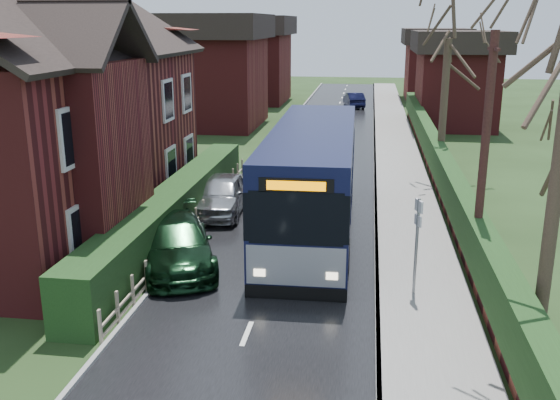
% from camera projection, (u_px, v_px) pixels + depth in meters
% --- Properties ---
extents(ground, '(140.00, 140.00, 0.00)m').
position_uv_depth(ground, '(261.00, 298.00, 16.54)').
color(ground, '#28421C').
rests_on(ground, ground).
extents(road, '(6.00, 100.00, 0.02)m').
position_uv_depth(road, '(302.00, 197.00, 26.06)').
color(road, black).
rests_on(road, ground).
extents(pavement, '(2.50, 100.00, 0.14)m').
position_uv_depth(pavement, '(405.00, 200.00, 25.46)').
color(pavement, slate).
rests_on(pavement, ground).
extents(kerb_right, '(0.12, 100.00, 0.14)m').
position_uv_depth(kerb_right, '(376.00, 199.00, 25.63)').
color(kerb_right, gray).
rests_on(kerb_right, ground).
extents(kerb_left, '(0.12, 100.00, 0.10)m').
position_uv_depth(kerb_left, '(231.00, 194.00, 26.46)').
color(kerb_left, gray).
rests_on(kerb_left, ground).
extents(front_hedge, '(1.20, 16.00, 1.60)m').
position_uv_depth(front_hedge, '(175.00, 210.00, 21.61)').
color(front_hedge, black).
rests_on(front_hedge, ground).
extents(picket_fence, '(0.10, 16.00, 0.90)m').
position_uv_depth(picket_fence, '(196.00, 220.00, 21.61)').
color(picket_fence, tan).
rests_on(picket_fence, ground).
extents(right_wall_hedge, '(0.60, 50.00, 1.80)m').
position_uv_depth(right_wall_hedge, '(446.00, 179.00, 24.99)').
color(right_wall_hedge, maroon).
rests_on(right_wall_hedge, ground).
extents(brick_house, '(9.30, 14.60, 10.30)m').
position_uv_depth(brick_house, '(30.00, 105.00, 21.07)').
color(brick_house, maroon).
rests_on(brick_house, ground).
extents(bus, '(2.95, 11.98, 3.63)m').
position_uv_depth(bus, '(313.00, 180.00, 21.55)').
color(bus, black).
rests_on(bus, ground).
extents(car_silver, '(1.94, 4.39, 1.47)m').
position_uv_depth(car_silver, '(222.00, 194.00, 23.77)').
color(car_silver, '#AEAFB3').
rests_on(car_silver, ground).
extents(car_green, '(3.72, 5.36, 1.44)m').
position_uv_depth(car_green, '(177.00, 243.00, 18.60)').
color(car_green, black).
rests_on(car_green, ground).
extents(car_distant, '(2.09, 4.06, 1.27)m').
position_uv_depth(car_distant, '(354.00, 100.00, 53.45)').
color(car_distant, black).
rests_on(car_distant, ground).
extents(bus_stop_sign, '(0.19, 0.41, 2.74)m').
position_uv_depth(bus_stop_sign, '(417.00, 233.00, 16.11)').
color(bus_stop_sign, slate).
rests_on(bus_stop_sign, ground).
extents(telegraph_pole, '(0.24, 0.89, 6.88)m').
position_uv_depth(telegraph_pole, '(484.00, 158.00, 17.01)').
color(telegraph_pole, black).
rests_on(telegraph_pole, ground).
extents(tree_right_far, '(4.71, 4.71, 9.10)m').
position_uv_depth(tree_right_far, '(449.00, 28.00, 27.39)').
color(tree_right_far, '#3B2E23').
rests_on(tree_right_far, ground).
extents(tree_house_side, '(4.24, 4.24, 9.64)m').
position_uv_depth(tree_house_side, '(94.00, 19.00, 33.35)').
color(tree_house_side, '#3D2E24').
rests_on(tree_house_side, ground).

